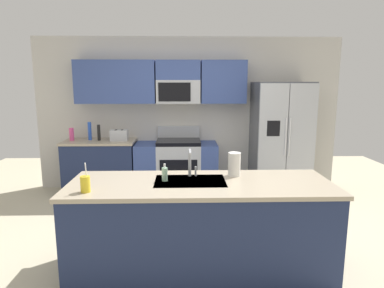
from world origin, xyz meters
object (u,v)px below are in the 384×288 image
(bottle_blue, at_px, (90,131))
(sink_faucet, at_px, (190,161))
(range_oven, at_px, (177,167))
(soap_dispenser, at_px, (165,174))
(toaster, at_px, (119,135))
(drink_cup_yellow, at_px, (85,184))
(bottle_pink, at_px, (72,134))
(paper_towel_roll, at_px, (234,164))
(refrigerator, at_px, (280,139))
(pepper_mill, at_px, (99,133))

(bottle_blue, height_order, sink_faucet, bottle_blue)
(range_oven, bearing_deg, soap_dispenser, -91.63)
(toaster, bearing_deg, drink_cup_yellow, -85.63)
(sink_faucet, bearing_deg, bottle_pink, 130.66)
(paper_towel_roll, bearing_deg, toaster, 126.15)
(drink_cup_yellow, bearing_deg, paper_towel_roll, 19.24)
(drink_cup_yellow, distance_m, soap_dispenser, 0.74)
(soap_dispenser, bearing_deg, bottle_pink, 125.12)
(refrigerator, distance_m, paper_towel_roll, 2.39)
(refrigerator, bearing_deg, soap_dispenser, -128.16)
(range_oven, xyz_separation_m, toaster, (-0.93, -0.05, 0.55))
(bottle_blue, bearing_deg, range_oven, -1.68)
(bottle_blue, distance_m, bottle_pink, 0.29)
(bottle_pink, bearing_deg, sink_faucet, -49.34)
(refrigerator, distance_m, bottle_blue, 3.16)
(bottle_blue, relative_size, bottle_pink, 1.44)
(drink_cup_yellow, bearing_deg, range_oven, 74.62)
(toaster, bearing_deg, soap_dispenser, -69.35)
(toaster, xyz_separation_m, drink_cup_yellow, (0.20, -2.62, -0.02))
(drink_cup_yellow, distance_m, paper_towel_roll, 1.44)
(range_oven, height_order, pepper_mill, pepper_mill)
(drink_cup_yellow, bearing_deg, pepper_mill, 101.46)
(pepper_mill, distance_m, paper_towel_roll, 2.90)
(bottle_blue, bearing_deg, drink_cup_yellow, -75.49)
(range_oven, height_order, bottle_blue, bottle_blue)
(pepper_mill, height_order, drink_cup_yellow, drink_cup_yellow)
(toaster, distance_m, sink_faucet, 2.44)
(drink_cup_yellow, xyz_separation_m, paper_towel_roll, (1.36, 0.48, 0.05))
(bottle_blue, height_order, soap_dispenser, bottle_blue)
(bottle_pink, bearing_deg, range_oven, -0.06)
(range_oven, xyz_separation_m, bottle_pink, (-1.72, 0.00, 0.56))
(range_oven, xyz_separation_m, soap_dispenser, (-0.07, -2.35, 0.53))
(range_oven, bearing_deg, pepper_mill, -179.89)
(sink_faucet, relative_size, drink_cup_yellow, 1.08)
(refrigerator, bearing_deg, bottle_blue, 177.93)
(pepper_mill, bearing_deg, range_oven, 0.11)
(soap_dispenser, distance_m, paper_towel_roll, 0.72)
(bottle_blue, distance_m, drink_cup_yellow, 2.80)
(toaster, distance_m, soap_dispenser, 2.46)
(toaster, xyz_separation_m, bottle_pink, (-0.79, 0.05, 0.01))
(pepper_mill, distance_m, bottle_blue, 0.17)
(bottle_pink, height_order, drink_cup_yellow, drink_cup_yellow)
(toaster, height_order, bottle_pink, bottle_pink)
(pepper_mill, xyz_separation_m, soap_dispenser, (1.21, -2.35, -0.06))
(toaster, relative_size, drink_cup_yellow, 1.07)
(refrigerator, bearing_deg, paper_towel_roll, -117.33)
(range_oven, relative_size, pepper_mill, 5.24)
(refrigerator, height_order, bottle_pink, refrigerator)
(refrigerator, relative_size, paper_towel_roll, 7.71)
(pepper_mill, relative_size, paper_towel_roll, 1.08)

